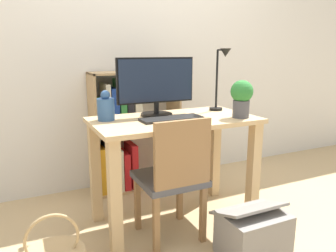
% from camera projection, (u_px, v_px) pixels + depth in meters
% --- Properties ---
extents(ground_plane, '(10.00, 10.00, 0.00)m').
position_uv_depth(ground_plane, '(174.00, 220.00, 2.39)').
color(ground_plane, tan).
extents(wall_back, '(8.00, 0.05, 2.60)m').
position_uv_depth(wall_back, '(130.00, 40.00, 2.87)').
color(wall_back, silver).
rests_on(wall_back, ground_plane).
extents(desk, '(1.11, 0.60, 0.76)m').
position_uv_depth(desk, '(174.00, 143.00, 2.26)').
color(desk, tan).
rests_on(desk, ground_plane).
extents(monitor, '(0.57, 0.22, 0.40)m').
position_uv_depth(monitor, '(156.00, 84.00, 2.26)').
color(monitor, black).
rests_on(monitor, desk).
extents(keyboard, '(0.42, 0.15, 0.02)m').
position_uv_depth(keyboard, '(172.00, 119.00, 2.17)').
color(keyboard, black).
rests_on(keyboard, desk).
extents(vase, '(0.11, 0.11, 0.20)m').
position_uv_depth(vase, '(106.00, 108.00, 2.14)').
color(vase, '#33598C').
rests_on(vase, desk).
extents(desk_lamp, '(0.10, 0.19, 0.46)m').
position_uv_depth(desk_lamp, '(221.00, 73.00, 2.41)').
color(desk_lamp, black).
rests_on(desk_lamp, desk).
extents(potted_plant, '(0.15, 0.15, 0.26)m').
position_uv_depth(potted_plant, '(242.00, 97.00, 2.21)').
color(potted_plant, '#4C4C51').
rests_on(potted_plant, desk).
extents(chair, '(0.40, 0.40, 0.82)m').
position_uv_depth(chair, '(173.00, 176.00, 2.05)').
color(chair, '#4C4C51').
rests_on(chair, ground_plane).
extents(bookshelf, '(0.76, 0.28, 1.04)m').
position_uv_depth(bookshelf, '(122.00, 137.00, 2.84)').
color(bookshelf, tan).
rests_on(bookshelf, ground_plane).
extents(storage_box, '(0.39, 0.34, 0.34)m').
position_uv_depth(storage_box, '(253.00, 233.00, 1.95)').
color(storage_box, gray).
rests_on(storage_box, ground_plane).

